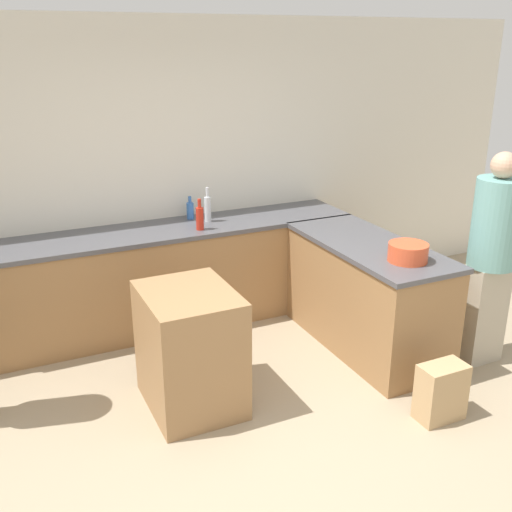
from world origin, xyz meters
name	(u,v)px	position (x,y,z in m)	size (l,w,h in m)	color
ground_plane	(278,453)	(0.00, 0.00, 0.00)	(14.00, 14.00, 0.00)	tan
wall_back	(157,173)	(0.00, 2.44, 1.35)	(8.00, 0.06, 2.70)	silver
counter_back	(174,276)	(0.00, 2.10, 0.46)	(3.36, 0.66, 0.92)	olive
counter_peninsula	(366,295)	(1.34, 0.99, 0.46)	(0.69, 1.61, 0.92)	olive
island_table	(190,349)	(-0.31, 0.77, 0.44)	(0.61, 0.76, 0.88)	#997047
mixing_bowl	(408,252)	(1.34, 0.52, 0.99)	(0.30, 0.30, 0.14)	#DB512D
vinegar_bottle_clear	(208,208)	(0.36, 2.13, 1.05)	(0.06, 0.06, 0.32)	silver
water_bottle_blue	(190,210)	(0.24, 2.28, 1.01)	(0.07, 0.07, 0.21)	#386BB7
hot_sauce_bottle	(200,218)	(0.21, 1.93, 1.03)	(0.07, 0.07, 0.28)	red
person_at_peninsula	(492,253)	(2.04, 0.37, 0.93)	(0.36, 0.36, 1.72)	#ADA38E
paper_bag	(441,392)	(1.19, -0.14, 0.21)	(0.33, 0.19, 0.41)	tan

